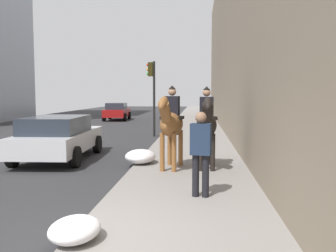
{
  "coord_description": "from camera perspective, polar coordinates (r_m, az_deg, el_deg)",
  "views": [
    {
      "loc": [
        -4.99,
        -1.87,
        2.17
      ],
      "look_at": [
        4.0,
        -1.13,
        1.4
      ],
      "focal_mm": 40.22,
      "sensor_mm": 36.0,
      "label": 1
    }
  ],
  "objects": [
    {
      "name": "sidewalk_slab",
      "position": [
        5.42,
        1.74,
        -18.03
      ],
      "size": [
        120.0,
        3.24,
        0.12
      ],
      "primitive_type": "cube",
      "color": "gray",
      "rests_on": "ground"
    },
    {
      "name": "mounted_horse_near",
      "position": [
        10.22,
        0.48,
        0.47
      ],
      "size": [
        2.15,
        0.77,
        2.28
      ],
      "rotation": [
        0.0,
        0.0,
        3.0
      ],
      "color": "brown",
      "rests_on": "sidewalk_slab"
    },
    {
      "name": "mounted_horse_far",
      "position": [
        10.36,
        5.85,
        0.4
      ],
      "size": [
        2.15,
        0.6,
        2.26
      ],
      "rotation": [
        0.0,
        0.0,
        3.15
      ],
      "color": "black",
      "rests_on": "sidewalk_slab"
    },
    {
      "name": "pedestrian_greeting",
      "position": [
        7.48,
        4.99,
        -3.39
      ],
      "size": [
        0.32,
        0.44,
        1.7
      ],
      "rotation": [
        0.0,
        0.0,
        -0.17
      ],
      "color": "black",
      "rests_on": "sidewalk_slab"
    },
    {
      "name": "car_near_lane",
      "position": [
        31.29,
        -7.75,
        2.23
      ],
      "size": [
        4.05,
        2.02,
        1.44
      ],
      "rotation": [
        0.0,
        0.0,
        0.04
      ],
      "color": "maroon",
      "rests_on": "ground"
    },
    {
      "name": "car_mid_lane",
      "position": [
        12.91,
        -16.28,
        -1.56
      ],
      "size": [
        4.64,
        2.26,
        1.44
      ],
      "rotation": [
        0.0,
        0.0,
        0.04
      ],
      "color": "silver",
      "rests_on": "ground"
    },
    {
      "name": "traffic_light_near_curb",
      "position": [
        19.14,
        -2.39,
        6.03
      ],
      "size": [
        0.2,
        0.44,
        3.81
      ],
      "color": "black",
      "rests_on": "ground"
    },
    {
      "name": "snow_pile_near",
      "position": [
        5.61,
        -13.95,
        -14.95
      ],
      "size": [
        0.92,
        0.71,
        0.32
      ],
      "primitive_type": "ellipsoid",
      "color": "white",
      "rests_on": "sidewalk_slab"
    },
    {
      "name": "snow_pile_far",
      "position": [
        11.22,
        -4.21,
        -4.61
      ],
      "size": [
        1.17,
        0.9,
        0.41
      ],
      "primitive_type": "ellipsoid",
      "color": "white",
      "rests_on": "sidewalk_slab"
    }
  ]
}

